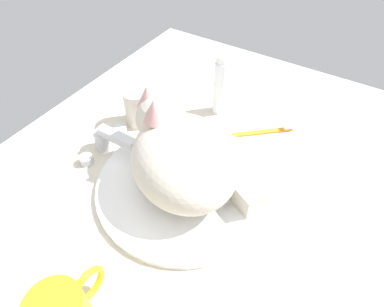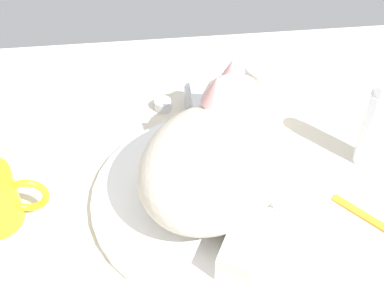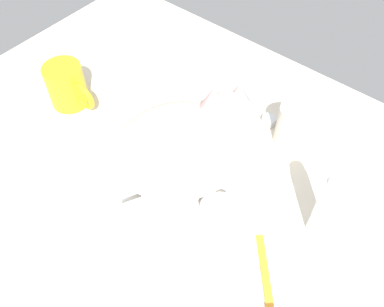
{
  "view_description": "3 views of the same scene",
  "coord_description": "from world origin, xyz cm",
  "px_view_note": "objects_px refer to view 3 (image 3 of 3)",
  "views": [
    {
      "loc": [
        -34.11,
        -22.87,
        51.76
      ],
      "look_at": [
        2.56,
        -0.06,
        7.17
      ],
      "focal_mm": 31.24,
      "sensor_mm": 36.0,
      "label": 1
    },
    {
      "loc": [
        -8.33,
        -53.1,
        65.61
      ],
      "look_at": [
        -2.48,
        2.18,
        8.08
      ],
      "focal_mm": 54.57,
      "sensor_mm": 36.0,
      "label": 2
    },
    {
      "loc": [
        29.44,
        -32.77,
        62.02
      ],
      "look_at": [
        2.44,
        0.26,
        8.13
      ],
      "focal_mm": 38.87,
      "sensor_mm": 36.0,
      "label": 3
    }
  ],
  "objects_px": {
    "coffee_mug": "(66,86)",
    "toothpaste_bottle": "(326,208)",
    "rinse_cup": "(293,126)",
    "cat": "(188,146)",
    "faucet": "(243,106)",
    "toothbrush": "(267,283)"
  },
  "relations": [
    {
      "from": "faucet",
      "to": "toothpaste_bottle",
      "type": "height_order",
      "value": "toothpaste_bottle"
    },
    {
      "from": "toothbrush",
      "to": "cat",
      "type": "bearing_deg",
      "value": 159.65
    },
    {
      "from": "toothpaste_bottle",
      "to": "toothbrush",
      "type": "relative_size",
      "value": 1.29
    },
    {
      "from": "faucet",
      "to": "rinse_cup",
      "type": "distance_m",
      "value": 0.11
    },
    {
      "from": "coffee_mug",
      "to": "toothpaste_bottle",
      "type": "xyz_separation_m",
      "value": [
        0.55,
        0.06,
        0.02
      ]
    },
    {
      "from": "faucet",
      "to": "rinse_cup",
      "type": "xyz_separation_m",
      "value": [
        0.11,
        0.0,
        0.02
      ]
    },
    {
      "from": "toothbrush",
      "to": "coffee_mug",
      "type": "bearing_deg",
      "value": 172.45
    },
    {
      "from": "toothpaste_bottle",
      "to": "toothbrush",
      "type": "distance_m",
      "value": 0.15
    },
    {
      "from": "cat",
      "to": "rinse_cup",
      "type": "relative_size",
      "value": 3.54
    },
    {
      "from": "coffee_mug",
      "to": "toothpaste_bottle",
      "type": "relative_size",
      "value": 0.8
    },
    {
      "from": "cat",
      "to": "toothpaste_bottle",
      "type": "bearing_deg",
      "value": 11.27
    },
    {
      "from": "cat",
      "to": "coffee_mug",
      "type": "relative_size",
      "value": 2.56
    },
    {
      "from": "faucet",
      "to": "coffee_mug",
      "type": "height_order",
      "value": "coffee_mug"
    },
    {
      "from": "coffee_mug",
      "to": "rinse_cup",
      "type": "distance_m",
      "value": 0.46
    },
    {
      "from": "rinse_cup",
      "to": "faucet",
      "type": "bearing_deg",
      "value": -178.9
    },
    {
      "from": "faucet",
      "to": "toothbrush",
      "type": "height_order",
      "value": "faucet"
    },
    {
      "from": "coffee_mug",
      "to": "toothbrush",
      "type": "xyz_separation_m",
      "value": [
        0.53,
        -0.07,
        -0.04
      ]
    },
    {
      "from": "cat",
      "to": "coffee_mug",
      "type": "distance_m",
      "value": 0.31
    },
    {
      "from": "coffee_mug",
      "to": "rinse_cup",
      "type": "bearing_deg",
      "value": 25.93
    },
    {
      "from": "faucet",
      "to": "toothpaste_bottle",
      "type": "distance_m",
      "value": 0.28
    },
    {
      "from": "coffee_mug",
      "to": "toothpaste_bottle",
      "type": "distance_m",
      "value": 0.55
    },
    {
      "from": "coffee_mug",
      "to": "toothpaste_bottle",
      "type": "height_order",
      "value": "toothpaste_bottle"
    }
  ]
}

